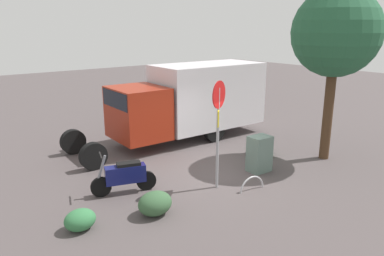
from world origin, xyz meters
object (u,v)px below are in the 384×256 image
at_px(utility_cabinet, 259,154).
at_px(bike_rack_hoop, 252,190).
at_px(motorcycle, 125,176).
at_px(box_truck_near, 190,99).
at_px(street_tree, 336,34).
at_px(stop_sign, 218,118).

relative_size(utility_cabinet, bike_rack_hoop, 1.37).
bearing_deg(motorcycle, bike_rack_hoop, 163.13).
relative_size(box_truck_near, street_tree, 1.44).
height_order(box_truck_near, street_tree, street_tree).
height_order(box_truck_near, utility_cabinet, box_truck_near).
relative_size(street_tree, utility_cabinet, 4.93).
bearing_deg(box_truck_near, stop_sign, 63.16).
distance_m(stop_sign, utility_cabinet, 2.39).
distance_m(box_truck_near, stop_sign, 4.91).
bearing_deg(stop_sign, bike_rack_hoop, 130.70).
distance_m(box_truck_near, street_tree, 5.89).
relative_size(motorcycle, street_tree, 0.31).
distance_m(motorcycle, stop_sign, 3.01).
distance_m(street_tree, bike_rack_hoop, 5.80).
height_order(box_truck_near, motorcycle, box_truck_near).
relative_size(box_truck_near, bike_rack_hoop, 9.69).
relative_size(street_tree, bike_rack_hoop, 6.73).
bearing_deg(utility_cabinet, bike_rack_hoop, 34.86).
bearing_deg(utility_cabinet, stop_sign, 3.12).
bearing_deg(stop_sign, utility_cabinet, -176.88).
distance_m(stop_sign, bike_rack_hoop, 2.28).
height_order(box_truck_near, stop_sign, stop_sign).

